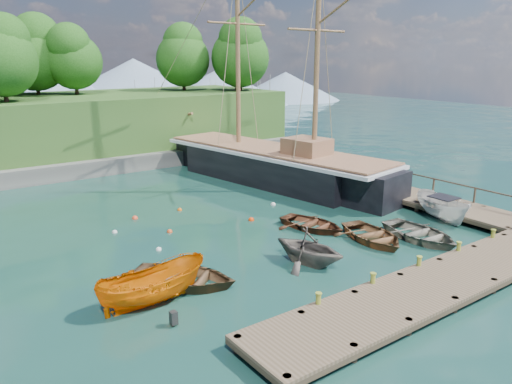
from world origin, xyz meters
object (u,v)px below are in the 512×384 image
at_px(rowboat_3, 420,240).
at_px(rowboat_0, 184,285).
at_px(cabin_boat_white, 442,220).
at_px(motorboat_orange, 154,304).
at_px(rowboat_4, 312,229).
at_px(rowboat_1, 309,263).
at_px(rowboat_2, 372,241).
at_px(schooner, 274,168).

bearing_deg(rowboat_3, rowboat_0, 173.94).
bearing_deg(cabin_boat_white, motorboat_orange, -161.60).
xyz_separation_m(motorboat_orange, cabin_boat_white, (18.59, -0.34, 0.00)).
height_order(rowboat_4, motorboat_orange, motorboat_orange).
distance_m(rowboat_0, rowboat_1, 6.06).
bearing_deg(rowboat_1, cabin_boat_white, -14.18).
relative_size(motorboat_orange, cabin_boat_white, 1.03).
bearing_deg(rowboat_0, motorboat_orange, 165.27).
bearing_deg(cabin_boat_white, rowboat_1, -159.27).
relative_size(rowboat_0, rowboat_1, 1.29).
relative_size(rowboat_3, motorboat_orange, 1.00).
xyz_separation_m(rowboat_0, motorboat_orange, (-1.81, -0.82, 0.00)).
height_order(rowboat_1, rowboat_2, rowboat_1).
bearing_deg(schooner, motorboat_orange, -150.30).
relative_size(rowboat_0, rowboat_3, 1.01).
xyz_separation_m(rowboat_2, motorboat_orange, (-12.43, 0.34, 0.00)).
height_order(rowboat_3, schooner, schooner).
xyz_separation_m(rowboat_3, cabin_boat_white, (3.92, 1.37, 0.00)).
distance_m(rowboat_2, rowboat_4, 3.56).
relative_size(rowboat_0, cabin_boat_white, 1.05).
xyz_separation_m(rowboat_0, rowboat_2, (10.62, -1.16, 0.00)).
height_order(rowboat_0, rowboat_4, rowboat_0).
xyz_separation_m(cabin_boat_white, schooner, (-2.51, 13.35, 1.13)).
bearing_deg(cabin_boat_white, rowboat_3, -141.32).
relative_size(rowboat_4, schooner, 0.15).
height_order(motorboat_orange, cabin_boat_white, motorboat_orange).
height_order(rowboat_2, schooner, schooner).
bearing_deg(rowboat_4, cabin_boat_white, -37.02).
distance_m(motorboat_orange, cabin_boat_white, 18.59).
bearing_deg(rowboat_3, motorboat_orange, 178.40).
height_order(rowboat_0, rowboat_3, rowboat_0).
bearing_deg(rowboat_3, rowboat_4, 132.13).
bearing_deg(rowboat_0, rowboat_4, -26.02).
distance_m(motorboat_orange, schooner, 20.71).
bearing_deg(rowboat_0, cabin_boat_white, -42.97).
xyz_separation_m(rowboat_0, cabin_boat_white, (16.78, -1.16, 0.00)).
distance_m(rowboat_3, cabin_boat_white, 4.15).
height_order(rowboat_2, motorboat_orange, motorboat_orange).
bearing_deg(rowboat_0, rowboat_1, -52.37).
distance_m(rowboat_1, rowboat_4, 4.94).
xyz_separation_m(rowboat_4, motorboat_orange, (-11.13, -2.97, 0.00)).
bearing_deg(rowboat_0, rowboat_2, -45.25).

